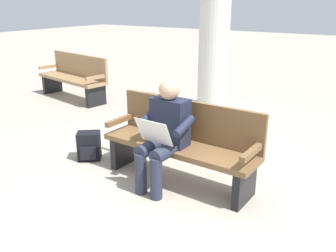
{
  "coord_description": "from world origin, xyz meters",
  "views": [
    {
      "loc": [
        -1.94,
        3.14,
        1.96
      ],
      "look_at": [
        0.04,
        0.15,
        0.7
      ],
      "focal_mm": 38.62,
      "sensor_mm": 36.0,
      "label": 1
    }
  ],
  "objects_px": {
    "bench_near": "(182,142)",
    "person_seated": "(164,132)",
    "support_pillar": "(215,27)",
    "backpack": "(89,146)",
    "bench_far": "(75,76)"
  },
  "relations": [
    {
      "from": "bench_near",
      "to": "person_seated",
      "type": "distance_m",
      "value": 0.3
    },
    {
      "from": "person_seated",
      "to": "support_pillar",
      "type": "bearing_deg",
      "value": -70.85
    },
    {
      "from": "bench_near",
      "to": "person_seated",
      "type": "xyz_separation_m",
      "value": [
        0.08,
        0.23,
        0.17
      ]
    },
    {
      "from": "person_seated",
      "to": "backpack",
      "type": "height_order",
      "value": "person_seated"
    },
    {
      "from": "person_seated",
      "to": "bench_far",
      "type": "distance_m",
      "value": 4.22
    },
    {
      "from": "bench_near",
      "to": "support_pillar",
      "type": "distance_m",
      "value": 3.2
    },
    {
      "from": "backpack",
      "to": "person_seated",
      "type": "bearing_deg",
      "value": 178.29
    },
    {
      "from": "support_pillar",
      "to": "bench_far",
      "type": "bearing_deg",
      "value": 19.98
    },
    {
      "from": "backpack",
      "to": "support_pillar",
      "type": "relative_size",
      "value": 0.12
    },
    {
      "from": "backpack",
      "to": "support_pillar",
      "type": "distance_m",
      "value": 3.31
    },
    {
      "from": "backpack",
      "to": "bench_far",
      "type": "relative_size",
      "value": 0.2
    },
    {
      "from": "bench_near",
      "to": "person_seated",
      "type": "bearing_deg",
      "value": 72.06
    },
    {
      "from": "bench_near",
      "to": "bench_far",
      "type": "xyz_separation_m",
      "value": [
        3.74,
        -1.86,
        0.0
      ]
    },
    {
      "from": "support_pillar",
      "to": "person_seated",
      "type": "bearing_deg",
      "value": 107.76
    },
    {
      "from": "person_seated",
      "to": "support_pillar",
      "type": "relative_size",
      "value": 0.39
    }
  ]
}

